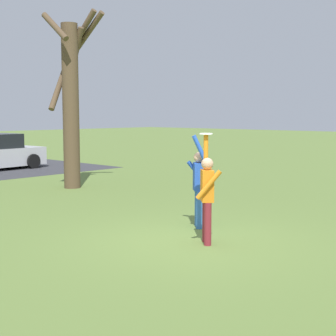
# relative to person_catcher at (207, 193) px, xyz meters

# --- Properties ---
(ground_plane) EXTENTS (120.00, 120.00, 0.00)m
(ground_plane) POSITION_rel_person_catcher_xyz_m (-0.01, 0.43, -0.98)
(ground_plane) COLOR olive
(person_catcher) EXTENTS (0.55, 0.56, 2.08)m
(person_catcher) POSITION_rel_person_catcher_xyz_m (0.00, 0.00, 0.00)
(person_catcher) COLOR maroon
(person_catcher) RESTS_ON ground_plane
(person_defender) EXTENTS (0.65, 0.66, 2.05)m
(person_defender) POSITION_rel_person_catcher_xyz_m (0.97, 0.99, -0.00)
(person_defender) COLOR #3366B7
(person_defender) RESTS_ON ground_plane
(frisbee_disc) EXTENTS (0.26, 0.26, 0.02)m
(frisbee_disc) POSITION_rel_person_catcher_xyz_m (0.16, 0.16, 1.11)
(frisbee_disc) COLOR white
(frisbee_disc) RESTS_ON person_catcher
(bare_tree_tall) EXTENTS (1.66, 1.65, 5.90)m
(bare_tree_tall) POSITION_rel_person_catcher_xyz_m (2.72, 7.84, 2.03)
(bare_tree_tall) COLOR brown
(bare_tree_tall) RESTS_ON ground_plane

